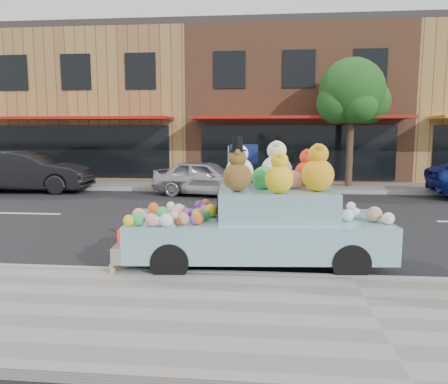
# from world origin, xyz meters

# --- Properties ---
(ground) EXTENTS (120.00, 120.00, 0.00)m
(ground) POSITION_xyz_m (0.00, 0.00, 0.00)
(ground) COLOR black
(ground) RESTS_ON ground
(near_sidewalk) EXTENTS (60.00, 3.00, 0.12)m
(near_sidewalk) POSITION_xyz_m (0.00, -6.50, 0.06)
(near_sidewalk) COLOR gray
(near_sidewalk) RESTS_ON ground
(far_sidewalk) EXTENTS (60.00, 3.00, 0.12)m
(far_sidewalk) POSITION_xyz_m (0.00, 6.50, 0.06)
(far_sidewalk) COLOR gray
(far_sidewalk) RESTS_ON ground
(near_kerb) EXTENTS (60.00, 0.12, 0.13)m
(near_kerb) POSITION_xyz_m (0.00, -5.00, 0.07)
(near_kerb) COLOR gray
(near_kerb) RESTS_ON ground
(far_kerb) EXTENTS (60.00, 0.12, 0.13)m
(far_kerb) POSITION_xyz_m (0.00, 5.00, 0.07)
(far_kerb) COLOR gray
(far_kerb) RESTS_ON ground
(storefront_left) EXTENTS (10.00, 9.80, 7.30)m
(storefront_left) POSITION_xyz_m (-10.00, 11.97, 3.64)
(storefront_left) COLOR olive
(storefront_left) RESTS_ON ground
(storefront_mid) EXTENTS (10.00, 9.80, 7.30)m
(storefront_mid) POSITION_xyz_m (0.00, 11.97, 3.64)
(storefront_mid) COLOR brown
(storefront_mid) RESTS_ON ground
(street_tree) EXTENTS (3.00, 2.70, 5.22)m
(street_tree) POSITION_xyz_m (2.03, 6.55, 3.69)
(street_tree) COLOR #38281C
(street_tree) RESTS_ON ground
(car_silver) EXTENTS (4.04, 2.28, 1.30)m
(car_silver) POSITION_xyz_m (-3.54, 4.05, 0.65)
(car_silver) COLOR #B3B3B8
(car_silver) RESTS_ON ground
(car_dark) EXTENTS (4.90, 2.04, 1.58)m
(car_dark) POSITION_xyz_m (-10.50, 4.35, 0.79)
(car_dark) COLOR black
(car_dark) RESTS_ON ground
(art_car) EXTENTS (4.61, 2.10, 2.23)m
(art_car) POSITION_xyz_m (-1.42, -4.23, 0.81)
(art_car) COLOR black
(art_car) RESTS_ON ground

